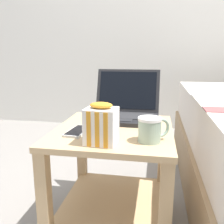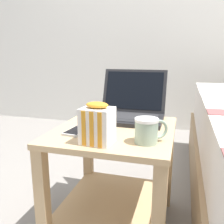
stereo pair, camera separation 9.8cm
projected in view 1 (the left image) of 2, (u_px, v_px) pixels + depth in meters
back_wall at (142, 2)px, 2.41m from camera, size 8.00×0.05×2.50m
bedside_table at (114, 166)px, 1.07m from camera, size 0.48×0.52×0.46m
laptop at (125, 109)px, 1.20m from camera, size 0.32×0.30×0.22m
mug_front_left at (150, 128)px, 0.87m from camera, size 0.11×0.09×0.09m
snack_bag at (101, 125)px, 0.85m from camera, size 0.11×0.10×0.15m
cell_phone at (78, 131)px, 0.98m from camera, size 0.08×0.15×0.01m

